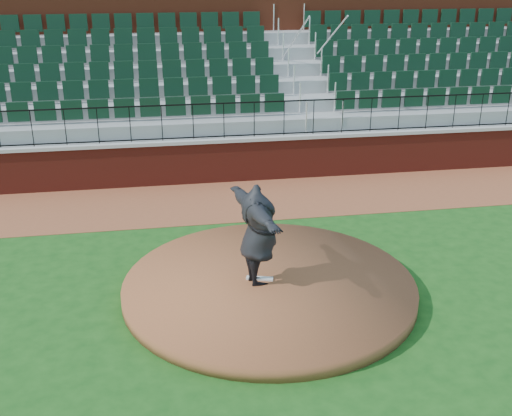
{
  "coord_description": "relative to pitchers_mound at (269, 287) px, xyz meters",
  "views": [
    {
      "loc": [
        -1.98,
        -10.3,
        6.09
      ],
      "look_at": [
        0.0,
        1.5,
        1.3
      ],
      "focal_mm": 43.87,
      "sensor_mm": 36.0,
      "label": 1
    }
  ],
  "objects": [
    {
      "name": "wall_cap",
      "position": [
        -0.05,
        6.73,
        1.12
      ],
      "size": [
        34.0,
        0.45,
        0.1
      ],
      "primitive_type": "cube",
      "color": "#B7B7B7",
      "rests_on": "field_wall"
    },
    {
      "name": "ground",
      "position": [
        -0.05,
        -0.27,
        -0.12
      ],
      "size": [
        90.0,
        90.0,
        0.0
      ],
      "primitive_type": "plane",
      "color": "#164914",
      "rests_on": "ground"
    },
    {
      "name": "concourse_wall",
      "position": [
        -0.05,
        12.26,
        2.62
      ],
      "size": [
        34.0,
        0.5,
        5.5
      ],
      "primitive_type": "cube",
      "color": "maroon",
      "rests_on": "ground"
    },
    {
      "name": "pitchers_mound",
      "position": [
        0.0,
        0.0,
        0.0
      ],
      "size": [
        5.69,
        5.69,
        0.25
      ],
      "primitive_type": "cylinder",
      "color": "brown",
      "rests_on": "ground"
    },
    {
      "name": "wall_railing",
      "position": [
        -0.05,
        6.73,
        1.67
      ],
      "size": [
        34.0,
        0.05,
        1.0
      ],
      "primitive_type": null,
      "color": "black",
      "rests_on": "wall_cap"
    },
    {
      "name": "warning_track",
      "position": [
        -0.05,
        5.13,
        -0.12
      ],
      "size": [
        34.0,
        3.2,
        0.01
      ],
      "primitive_type": "cube",
      "color": "brown",
      "rests_on": "ground"
    },
    {
      "name": "pitching_rubber",
      "position": [
        -0.17,
        0.11,
        0.14
      ],
      "size": [
        0.54,
        0.27,
        0.04
      ],
      "primitive_type": "cube",
      "rotation": [
        0.0,
        0.0,
        -0.28
      ],
      "color": "silver",
      "rests_on": "pitchers_mound"
    },
    {
      "name": "pitcher",
      "position": [
        -0.22,
        -0.02,
        1.14
      ],
      "size": [
        1.09,
        2.57,
        2.03
      ],
      "primitive_type": "imported",
      "rotation": [
        0.0,
        0.0,
        1.74
      ],
      "color": "black",
      "rests_on": "pitchers_mound"
    },
    {
      "name": "seating_stands",
      "position": [
        -0.05,
        9.46,
        2.18
      ],
      "size": [
        34.0,
        5.1,
        4.6
      ],
      "primitive_type": null,
      "color": "gray",
      "rests_on": "ground"
    },
    {
      "name": "field_wall",
      "position": [
        -0.05,
        6.73,
        0.47
      ],
      "size": [
        34.0,
        0.35,
        1.2
      ],
      "primitive_type": "cube",
      "color": "maroon",
      "rests_on": "ground"
    }
  ]
}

